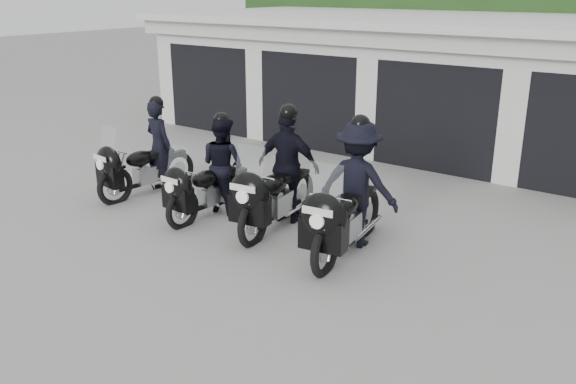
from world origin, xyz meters
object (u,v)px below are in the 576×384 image
Objects in this scene: police_bike_a at (146,155)px; police_bike_d at (353,193)px; police_bike_c at (282,174)px; police_bike_b at (216,171)px.

police_bike_d reaches higher than police_bike_a.
police_bike_c is 0.99× the size of police_bike_d.
police_bike_d is (1.37, -0.16, 0.02)m from police_bike_c.
police_bike_c is (2.92, 0.23, 0.12)m from police_bike_a.
police_bike_a is 0.92× the size of police_bike_c.
police_bike_a is at bearing 177.33° from police_bike_c.
police_bike_b is 0.88× the size of police_bike_c.
police_bike_b is at bearing -175.45° from police_bike_c.
police_bike_b is 2.58m from police_bike_d.
police_bike_b is (1.72, -0.02, 0.01)m from police_bike_a.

